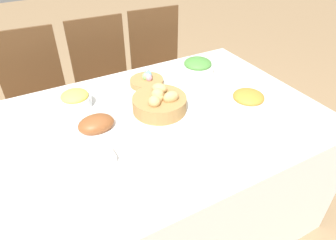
# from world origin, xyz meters

# --- Properties ---
(ground_plane) EXTENTS (12.00, 12.00, 0.00)m
(ground_plane) POSITION_xyz_m (0.00, 0.00, 0.00)
(ground_plane) COLOR #937551
(dining_table) EXTENTS (1.67, 1.12, 0.76)m
(dining_table) POSITION_xyz_m (0.00, 0.00, 0.38)
(dining_table) COLOR silver
(dining_table) RESTS_ON ground
(chair_far_right) EXTENTS (0.45, 0.45, 0.98)m
(chair_far_right) POSITION_xyz_m (0.50, 0.93, 0.52)
(chair_far_right) COLOR brown
(chair_far_right) RESTS_ON ground
(chair_far_center) EXTENTS (0.44, 0.44, 0.98)m
(chair_far_center) POSITION_xyz_m (0.03, 0.93, 0.52)
(chair_far_center) COLOR brown
(chair_far_center) RESTS_ON ground
(chair_far_left) EXTENTS (0.44, 0.44, 0.98)m
(chair_far_left) POSITION_xyz_m (-0.47, 0.93, 0.52)
(chair_far_left) COLOR brown
(chair_far_left) RESTS_ON ground
(bread_basket) EXTENTS (0.28, 0.28, 0.13)m
(bread_basket) POSITION_xyz_m (0.05, 0.06, 0.81)
(bread_basket) COLOR #9E7542
(bread_basket) RESTS_ON dining_table
(egg_basket) EXTENTS (0.20, 0.20, 0.08)m
(egg_basket) POSITION_xyz_m (0.11, 0.34, 0.79)
(egg_basket) COLOR #9E7542
(egg_basket) RESTS_ON dining_table
(ham_platter) EXTENTS (0.26, 0.18, 0.08)m
(ham_platter) POSITION_xyz_m (-0.28, 0.06, 0.79)
(ham_platter) COLOR white
(ham_platter) RESTS_ON dining_table
(carrot_bowl) EXTENTS (0.19, 0.19, 0.11)m
(carrot_bowl) POSITION_xyz_m (0.45, -0.15, 0.82)
(carrot_bowl) COLOR white
(carrot_bowl) RESTS_ON dining_table
(pineapple_bowl) EXTENTS (0.17, 0.17, 0.09)m
(pineapple_bowl) POSITION_xyz_m (-0.32, 0.31, 0.81)
(pineapple_bowl) COLOR silver
(pineapple_bowl) RESTS_ON dining_table
(green_salad_bowl) EXTENTS (0.20, 0.20, 0.09)m
(green_salad_bowl) POSITION_xyz_m (0.45, 0.32, 0.81)
(green_salad_bowl) COLOR white
(green_salad_bowl) RESTS_ON dining_table
(dinner_plate) EXTENTS (0.26, 0.26, 0.01)m
(dinner_plate) POSITION_xyz_m (-0.05, -0.36, 0.77)
(dinner_plate) COLOR white
(dinner_plate) RESTS_ON dining_table
(fork) EXTENTS (0.01, 0.19, 0.00)m
(fork) POSITION_xyz_m (-0.21, -0.36, 0.77)
(fork) COLOR #B7B7BC
(fork) RESTS_ON dining_table
(knife) EXTENTS (0.01, 0.19, 0.00)m
(knife) POSITION_xyz_m (0.10, -0.36, 0.77)
(knife) COLOR #B7B7BC
(knife) RESTS_ON dining_table
(spoon) EXTENTS (0.01, 0.19, 0.00)m
(spoon) POSITION_xyz_m (0.13, -0.36, 0.77)
(spoon) COLOR #B7B7BC
(spoon) RESTS_ON dining_table
(drinking_cup) EXTENTS (0.07, 0.07, 0.09)m
(drinking_cup) POSITION_xyz_m (0.19, -0.21, 0.81)
(drinking_cup) COLOR silver
(drinking_cup) RESTS_ON dining_table
(butter_dish) EXTENTS (0.11, 0.07, 0.03)m
(butter_dish) POSITION_xyz_m (-0.34, -0.16, 0.78)
(butter_dish) COLOR white
(butter_dish) RESTS_ON dining_table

